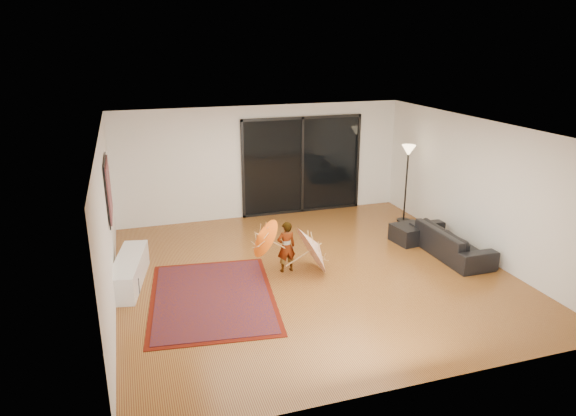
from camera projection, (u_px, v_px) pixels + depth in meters
name	position (u px, v px, depth m)	size (l,w,h in m)	color
floor	(312.00, 272.00, 9.60)	(7.00, 7.00, 0.00)	olive
ceiling	(314.00, 128.00, 8.76)	(7.00, 7.00, 0.00)	white
wall_back	(262.00, 162.00, 12.35)	(7.00, 7.00, 0.00)	silver
wall_front	(417.00, 290.00, 6.01)	(7.00, 7.00, 0.00)	silver
wall_left	(107.00, 224.00, 8.17)	(7.00, 7.00, 0.00)	silver
wall_right	(478.00, 187.00, 10.19)	(7.00, 7.00, 0.00)	silver
sliding_door	(302.00, 165.00, 12.66)	(3.06, 0.07, 2.40)	black
painting	(108.00, 189.00, 8.99)	(0.04, 1.28, 1.08)	black
media_console	(129.00, 271.00, 9.09)	(0.43, 1.74, 0.48)	white
speaker	(130.00, 285.00, 8.79)	(0.25, 0.25, 0.28)	#424244
persian_rug	(212.00, 297.00, 8.65)	(2.39, 3.10, 0.02)	#4F1006
sofa	(451.00, 241.00, 10.30)	(1.97, 0.77, 0.58)	black
ottoman	(409.00, 234.00, 11.00)	(0.65, 0.65, 0.37)	black
floor_lamp	(408.00, 162.00, 11.89)	(0.32, 0.32, 1.85)	black
child	(286.00, 247.00, 9.51)	(0.36, 0.23, 0.98)	#999999
parasol_orange	(258.00, 239.00, 9.23)	(0.55, 0.75, 0.84)	#F95E0D
parasol_white	(319.00, 245.00, 9.54)	(0.62, 0.97, 0.98)	white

